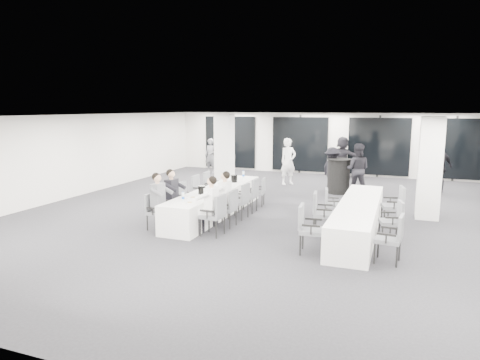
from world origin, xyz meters
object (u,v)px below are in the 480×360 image
(standing_guest_g, at_px, (211,154))
(ice_bucket_far, at_px, (234,179))
(standing_guest_c, at_px, (332,166))
(chair_main_right_far, at_px, (260,190))
(ice_bucket_near, at_px, (202,190))
(chair_side_left_mid, at_px, (321,210))
(standing_guest_d, at_px, (440,164))
(chair_side_left_near, at_px, (308,226))
(standing_guest_f, at_px, (342,154))
(chair_side_right_far, at_px, (396,203))
(chair_main_right_fourth, at_px, (251,193))
(chair_main_left_fourth, at_px, (200,189))
(chair_main_left_near, at_px, (155,209))
(banquet_table_main, at_px, (216,202))
(standing_guest_b, at_px, (357,166))
(chair_main_right_mid, at_px, (241,199))
(chair_main_right_near, at_px, (216,212))
(cocktail_table, at_px, (339,176))
(chair_main_left_far, at_px, (211,185))
(banquet_table_side, at_px, (358,218))
(chair_main_left_second, at_px, (168,202))
(chair_side_right_mid, at_px, (394,218))
(standing_guest_a, at_px, (288,158))
(chair_side_left_far, at_px, (331,202))
(chair_main_right_second, at_px, (229,206))
(chair_main_left_mid, at_px, (184,196))
(chair_side_right_near, at_px, (393,236))

(standing_guest_g, bearing_deg, ice_bucket_far, -52.92)
(standing_guest_c, bearing_deg, chair_main_right_far, 110.97)
(standing_guest_g, height_order, ice_bucket_near, standing_guest_g)
(chair_main_right_far, xyz_separation_m, chair_side_left_mid, (2.32, -2.32, 0.08))
(ice_bucket_near, bearing_deg, standing_guest_d, 46.79)
(chair_side_left_near, relative_size, standing_guest_f, 0.50)
(chair_side_right_far, bearing_deg, standing_guest_d, -26.84)
(chair_main_right_fourth, height_order, ice_bucket_near, chair_main_right_fourth)
(chair_main_left_fourth, bearing_deg, chair_side_right_far, 89.58)
(chair_main_left_near, height_order, chair_side_left_near, chair_side_left_near)
(banquet_table_main, relative_size, chair_side_right_far, 4.92)
(chair_main_right_fourth, distance_m, standing_guest_b, 4.55)
(chair_main_right_mid, distance_m, chair_main_right_fourth, 0.79)
(chair_main_right_near, height_order, standing_guest_c, standing_guest_c)
(cocktail_table, distance_m, chair_side_right_far, 4.24)
(banquet_table_main, height_order, chair_main_right_far, chair_main_right_far)
(chair_main_left_far, height_order, ice_bucket_near, chair_main_left_far)
(banquet_table_side, height_order, standing_guest_c, standing_guest_c)
(cocktail_table, bearing_deg, chair_main_right_mid, -113.47)
(cocktail_table, xyz_separation_m, chair_main_left_second, (-3.67, -5.64, -0.06))
(chair_side_right_mid, bearing_deg, chair_main_right_near, 91.69)
(chair_main_left_near, bearing_deg, standing_guest_b, 144.54)
(cocktail_table, distance_m, chair_main_left_near, 7.30)
(standing_guest_b, height_order, ice_bucket_near, standing_guest_b)
(standing_guest_d, bearing_deg, chair_main_left_fourth, -4.78)
(chair_main_right_mid, distance_m, chair_side_left_mid, 2.40)
(chair_side_left_near, bearing_deg, chair_side_right_mid, 126.71)
(chair_side_left_mid, relative_size, standing_guest_a, 0.49)
(standing_guest_g, bearing_deg, standing_guest_d, -1.31)
(chair_side_right_mid, relative_size, ice_bucket_near, 4.14)
(chair_main_left_second, height_order, standing_guest_d, standing_guest_d)
(chair_side_left_far, distance_m, standing_guest_a, 5.53)
(chair_main_right_second, xyz_separation_m, chair_side_left_far, (2.33, 1.67, -0.06))
(standing_guest_a, bearing_deg, ice_bucket_near, -142.83)
(chair_main_right_second, height_order, ice_bucket_far, ice_bucket_far)
(chair_main_left_fourth, bearing_deg, ice_bucket_far, 119.35)
(chair_side_left_mid, xyz_separation_m, chair_side_right_mid, (1.67, 0.02, -0.05))
(chair_main_left_far, distance_m, ice_bucket_far, 1.01)
(chair_main_right_near, distance_m, chair_side_left_near, 2.35)
(chair_main_left_near, height_order, standing_guest_d, standing_guest_d)
(chair_side_left_far, relative_size, ice_bucket_far, 3.85)
(chair_main_left_second, xyz_separation_m, ice_bucket_near, (0.80, 0.40, 0.30))
(banquet_table_side, bearing_deg, standing_guest_a, 118.89)
(chair_main_left_mid, bearing_deg, chair_main_right_near, 62.13)
(chair_side_right_near, height_order, standing_guest_f, standing_guest_f)
(chair_main_right_mid, relative_size, ice_bucket_far, 4.39)
(banquet_table_side, distance_m, standing_guest_a, 6.85)
(chair_main_left_mid, distance_m, chair_side_right_near, 5.99)
(chair_main_left_second, height_order, standing_guest_a, standing_guest_a)
(chair_side_left_near, relative_size, standing_guest_c, 0.56)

